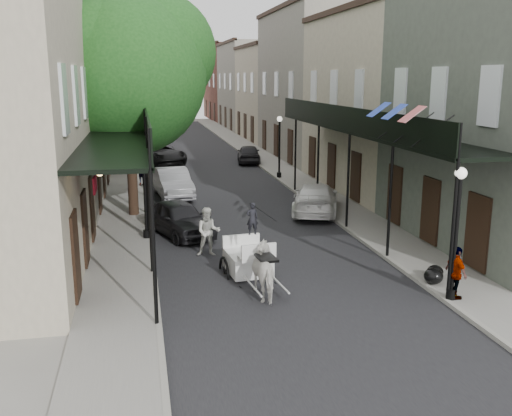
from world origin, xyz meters
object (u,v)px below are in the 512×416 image
horse (267,271)px  pedestrian_sidewalk_right (456,273)px  car_left_mid (173,183)px  tree_far (136,81)px  lamppost_right_near (456,232)px  car_left_near (179,218)px  lamppost_right_far (279,146)px  car_left_far (158,153)px  tree_near (137,69)px  car_right_near (316,198)px  lamppost_left (145,188)px  pedestrian_sidewalk_left (141,172)px  car_right_far (249,154)px  carriage (245,242)px  pedestrian_walking (208,232)px

horse → pedestrian_sidewalk_right: pedestrian_sidewalk_right is taller
car_left_mid → tree_far: bearing=93.4°
lamppost_right_near → car_left_near: bearing=128.9°
lamppost_right_far → car_left_far: (-7.01, 7.87, -1.27)m
tree_near → car_left_near: bearing=-69.0°
tree_near → tree_far: tree_near is taller
horse → lamppost_right_far: bearing=-110.7°
car_right_near → car_left_mid: bearing=-19.1°
lamppost_right_near → lamppost_left: size_ratio=1.00×
car_left_mid → lamppost_right_near: bearing=-73.1°
tree_near → lamppost_right_near: (8.30, -12.18, -4.44)m
pedestrian_sidewalk_left → lamppost_right_far: bearing=175.2°
car_left_mid → car_right_far: size_ratio=1.14×
horse → pedestrian_sidewalk_right: bearing=157.1°
pedestrian_sidewalk_right → carriage: bearing=48.8°
lamppost_left → car_left_far: size_ratio=0.66×
pedestrian_sidewalk_right → lamppost_left: bearing=41.0°
car_left_near → car_left_mid: size_ratio=0.89×
tree_far → lamppost_right_near: tree_far is taller
tree_far → horse: tree_far is taller
lamppost_right_near → pedestrian_sidewalk_left: (-8.30, 19.05, -1.17)m
tree_far → lamppost_right_far: size_ratio=2.32×
car_left_near → carriage: bearing=-90.1°
lamppost_right_near → horse: lamppost_right_near is taller
tree_far → pedestrian_sidewalk_left: (0.05, -7.13, -4.96)m
lamppost_left → pedestrian_walking: 3.37m
lamppost_left → car_left_mid: size_ratio=0.82×
lamppost_right_far → car_right_near: size_ratio=0.77×
lamppost_right_far → horse: (-4.91, -18.46, -1.31)m
pedestrian_walking → pedestrian_sidewalk_right: 8.39m
pedestrian_sidewalk_left → lamppost_left: bearing=79.2°
car_right_far → lamppost_left: bearing=76.3°
pedestrian_sidewalk_left → car_right_near: (7.80, -8.05, -0.18)m
car_left_mid → lamppost_right_far: bearing=25.0°
tree_near → pedestrian_sidewalk_right: (8.40, -12.18, -5.62)m
lamppost_right_far → car_left_near: (-6.91, -11.44, -1.36)m
car_left_mid → pedestrian_walking: bearing=-92.5°
lamppost_right_near → car_right_near: lamppost_right_near is taller
car_right_near → tree_far: bearing=-42.9°
pedestrian_sidewalk_right → car_right_far: 26.95m
tree_far → car_right_near: 17.84m
lamppost_left → car_left_far: 19.95m
pedestrian_sidewalk_left → car_left_near: (1.39, -10.49, -0.19)m
car_left_near → car_right_far: car_left_near is taller
pedestrian_sidewalk_right → car_right_far: pedestrian_sidewalk_right is taller
car_left_far → carriage: bearing=-105.4°
tree_near → carriage: 10.50m
car_left_far → car_right_far: (6.45, -0.94, -0.11)m
lamppost_left → car_right_far: (7.64, 18.94, -1.38)m
pedestrian_sidewalk_right → car_left_far: bearing=9.3°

